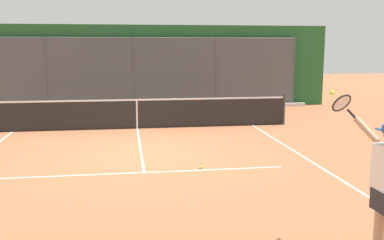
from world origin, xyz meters
name	(u,v)px	position (x,y,z in m)	size (l,w,h in m)	color
ground_plane	(141,154)	(0.00, 0.00, 0.00)	(60.00, 60.00, 0.00)	#A8603D
court_line_markings	(145,176)	(0.00, 1.94, 0.00)	(7.82, 9.48, 0.01)	white
fence_backdrop	(133,67)	(0.00, -8.77, 1.76)	(17.17, 1.37, 3.55)	#474C51
tennis_net	(137,113)	(0.00, -3.54, 0.49)	(10.04, 0.09, 1.07)	#2D2D2D
tennis_ball_by_sideline	(201,167)	(-1.23, 1.54, 0.03)	(0.07, 0.07, 0.07)	#C1D138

